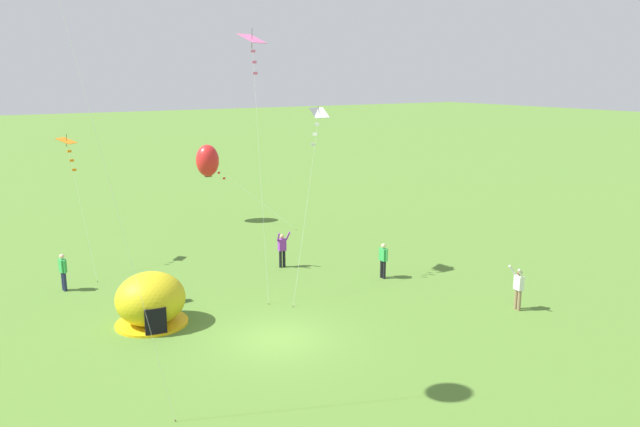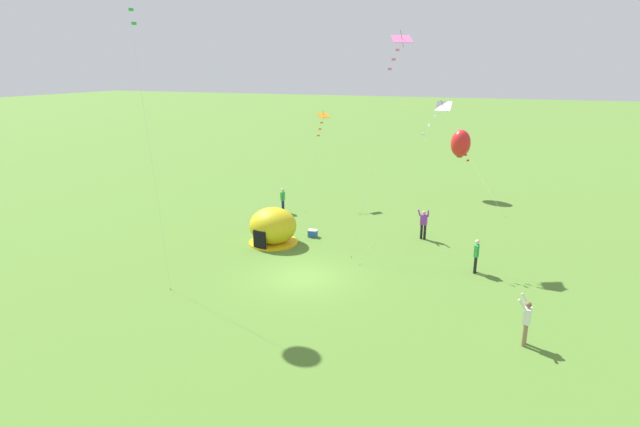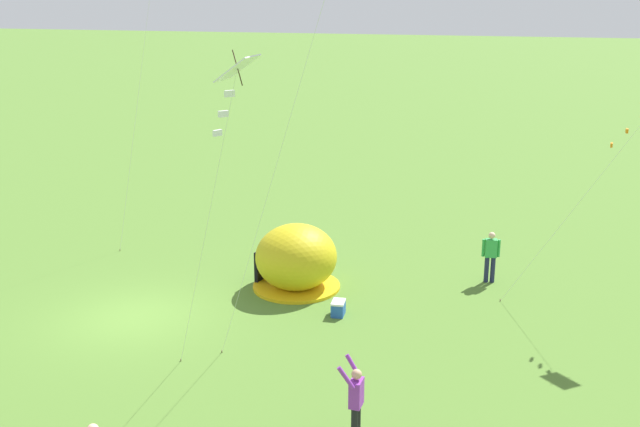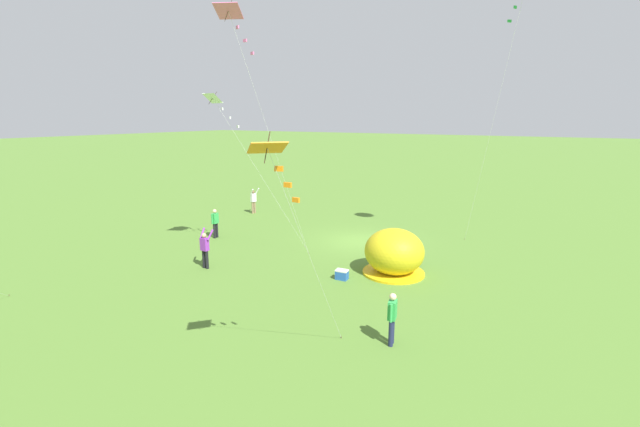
# 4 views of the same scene
# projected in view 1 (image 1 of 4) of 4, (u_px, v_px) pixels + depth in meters

# --- Properties ---
(ground_plane) EXTENTS (300.00, 300.00, 0.00)m
(ground_plane) POSITION_uv_depth(u_px,v_px,m) (277.00, 339.00, 23.10)
(ground_plane) COLOR #517A2D
(popup_tent) EXTENTS (2.81, 2.81, 2.10)m
(popup_tent) POSITION_uv_depth(u_px,v_px,m) (151.00, 300.00, 24.30)
(popup_tent) COLOR gold
(popup_tent) RESTS_ON ground
(cooler_box) EXTENTS (0.56, 0.40, 0.44)m
(cooler_box) POSITION_uv_depth(u_px,v_px,m) (178.00, 297.00, 26.87)
(cooler_box) COLOR #2659B2
(cooler_box) RESTS_ON ground
(person_with_toddler) EXTENTS (0.68, 0.48, 1.89)m
(person_with_toddler) POSITION_uv_depth(u_px,v_px,m) (282.00, 248.00, 31.54)
(person_with_toddler) COLOR black
(person_with_toddler) RESTS_ON ground
(person_near_tent) EXTENTS (0.26, 0.59, 1.72)m
(person_near_tent) POSITION_uv_depth(u_px,v_px,m) (383.00, 259.00, 29.85)
(person_near_tent) COLOR black
(person_near_tent) RESTS_ON ground
(person_far_back) EXTENTS (0.31, 0.58, 1.72)m
(person_far_back) POSITION_uv_depth(u_px,v_px,m) (63.00, 270.00, 28.11)
(person_far_back) COLOR #1E2347
(person_far_back) RESTS_ON ground
(person_watching_sky) EXTENTS (0.53, 0.67, 1.89)m
(person_watching_sky) POSITION_uv_depth(u_px,v_px,m) (518.00, 287.00, 25.79)
(person_watching_sky) COLOR #8C7251
(person_watching_sky) RESTS_ON ground
(kite_pink) EXTENTS (2.06, 4.53, 11.62)m
(kite_pink) POSITION_uv_depth(u_px,v_px,m) (252.00, 45.00, 27.99)
(kite_pink) COLOR silver
(kite_pink) RESTS_ON ground
(kite_orange) EXTENTS (1.08, 4.42, 6.70)m
(kite_orange) POSITION_uv_depth(u_px,v_px,m) (68.00, 147.00, 31.09)
(kite_orange) COLOR silver
(kite_orange) RESTS_ON ground
(kite_white) EXTENTS (3.65, 3.48, 8.17)m
(kite_white) POSITION_uv_depth(u_px,v_px,m) (318.00, 121.00, 28.69)
(kite_white) COLOR silver
(kite_white) RESTS_ON ground
(kite_red) EXTENTS (4.55, 5.78, 5.16)m
(kite_red) POSITION_uv_depth(u_px,v_px,m) (207.00, 161.00, 40.63)
(kite_red) COLOR silver
(kite_red) RESTS_ON ground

